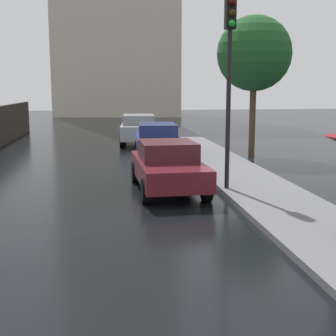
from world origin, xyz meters
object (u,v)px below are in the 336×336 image
(car_maroon_far_ahead, at_px, (168,166))
(traffic_light, at_px, (230,61))
(car_blue_mid_road, at_px, (157,141))
(car_silver_behind_camera, at_px, (139,128))
(street_tree_mid, at_px, (254,54))

(car_maroon_far_ahead, height_order, traffic_light, traffic_light)
(car_blue_mid_road, bearing_deg, car_silver_behind_camera, 97.25)
(car_blue_mid_road, height_order, street_tree_mid, street_tree_mid)
(traffic_light, bearing_deg, street_tree_mid, 67.69)
(car_silver_behind_camera, bearing_deg, car_maroon_far_ahead, -85.70)
(car_blue_mid_road, distance_m, street_tree_mid, 5.30)
(car_silver_behind_camera, relative_size, traffic_light, 0.92)
(car_maroon_far_ahead, xyz_separation_m, car_silver_behind_camera, (-0.08, 11.18, 0.09))
(traffic_light, relative_size, street_tree_mid, 0.86)
(car_blue_mid_road, xyz_separation_m, street_tree_mid, (4.01, 0.42, 3.44))
(car_maroon_far_ahead, relative_size, traffic_light, 0.84)
(car_blue_mid_road, relative_size, car_maroon_far_ahead, 1.06)
(car_silver_behind_camera, relative_size, street_tree_mid, 0.79)
(traffic_light, distance_m, street_tree_mid, 7.37)
(car_maroon_far_ahead, distance_m, traffic_light, 3.24)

